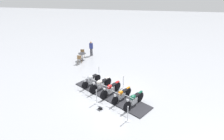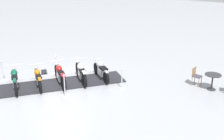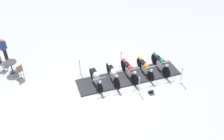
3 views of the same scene
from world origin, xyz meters
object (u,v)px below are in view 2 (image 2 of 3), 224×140
motorcycle_cream (81,72)px  motorcycle_copper (38,77)px  cafe_chair_across_table (196,75)px  stanchion_right_rear (3,74)px  cafe_table (213,78)px  motorcycle_maroon (60,75)px  stanchion_right_mid (56,69)px  motorcycle_forest (15,79)px  stanchion_left_mid (65,90)px  info_placard (44,73)px  stanchion_left_front (122,82)px  motorcycle_chrome (101,69)px

motorcycle_cream → motorcycle_copper: size_ratio=1.03×
motorcycle_cream → cafe_chair_across_table: motorcycle_cream is taller
stanchion_right_rear → cafe_table: 10.40m
motorcycle_maroon → stanchion_right_mid: size_ratio=1.80×
stanchion_right_rear → motorcycle_forest: bearing=-10.5°
motorcycle_copper → stanchion_left_mid: stanchion_left_mid is taller
motorcycle_copper → cafe_table: motorcycle_copper is taller
stanchion_right_rear → info_placard: bearing=63.3°
stanchion_left_front → info_placard: 4.61m
motorcycle_copper → stanchion_right_rear: 2.17m
motorcycle_maroon → stanchion_left_front: bearing=-121.6°
motorcycle_forest → cafe_chair_across_table: motorcycle_forest is taller
stanchion_left_front → stanchion_right_mid: stanchion_right_mid is taller
motorcycle_forest → motorcycle_cream: bearing=-91.9°
motorcycle_chrome → motorcycle_forest: bearing=85.9°
motorcycle_maroon → stanchion_right_rear: stanchion_right_rear is taller
motorcycle_chrome → motorcycle_cream: motorcycle_cream is taller
stanchion_right_rear → cafe_table: (8.91, 5.35, 0.22)m
stanchion_right_mid → motorcycle_copper: bearing=-71.9°
motorcycle_chrome → motorcycle_copper: motorcycle_copper is taller
motorcycle_maroon → stanchion_left_front: size_ratio=1.95×
stanchion_left_front → stanchion_left_mid: size_ratio=0.95×
motorcycle_forest → stanchion_right_rear: (-1.49, 0.28, -0.18)m
stanchion_right_rear → motorcycle_maroon: bearing=28.3°
motorcycle_cream → cafe_chair_across_table: 5.70m
motorcycle_forest → stanchion_left_mid: bearing=-126.4°
motorcycle_cream → cafe_table: (5.62, 3.04, 0.05)m
motorcycle_chrome → stanchion_left_mid: bearing=120.6°
cafe_chair_across_table → motorcycle_copper: bearing=-139.5°
motorcycle_maroon → stanchion_left_mid: size_ratio=1.85×
motorcycle_copper → info_placard: bearing=-16.0°
stanchion_right_mid → cafe_chair_across_table: bearing=25.6°
motorcycle_copper → stanchion_left_mid: (1.80, 0.04, -0.16)m
motorcycle_chrome → stanchion_right_rear: bearing=69.8°
stanchion_right_mid → info_placard: stanchion_right_mid is taller
motorcycle_chrome → motorcycle_forest: (-2.38, -3.46, 0.00)m
stanchion_left_mid → cafe_chair_across_table: bearing=48.5°
motorcycle_chrome → stanchion_left_front: size_ratio=1.83×
cafe_table → motorcycle_maroon: bearing=-147.9°
cafe_table → motorcycle_cream: bearing=-151.6°
stanchion_left_front → info_placard: bearing=-167.4°
stanchion_left_front → cafe_table: size_ratio=1.30×
motorcycle_forest → info_placard: size_ratio=4.90×
motorcycle_chrome → info_placard: bearing=54.6°
motorcycle_chrome → cafe_table: (5.04, 2.17, 0.04)m
motorcycle_maroon → stanchion_right_rear: size_ratio=1.82×
motorcycle_copper → motorcycle_forest: (-0.59, -0.87, 0.06)m
stanchion_left_front → cafe_chair_across_table: 3.67m
stanchion_left_mid → cafe_table: size_ratio=1.38×
motorcycle_chrome → motorcycle_copper: (-1.79, -2.60, -0.05)m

